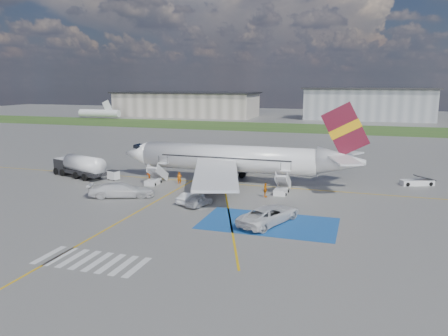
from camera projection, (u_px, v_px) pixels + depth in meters
The scene contains 22 objects.
ground at pixel (193, 205), 52.01m from camera, with size 400.00×400.00×0.00m, color #60605E.
grass_strip at pixel (302, 128), 140.81m from camera, with size 400.00×30.00×0.01m, color #2D4C1E.
taxiway_line_main at pixel (224, 183), 63.22m from camera, with size 120.00×0.20×0.01m, color gold.
taxiway_line_cross at pixel (111, 227), 44.15m from camera, with size 0.20×60.00×0.01m, color gold.
taxiway_line_diag at pixel (224, 183), 63.22m from camera, with size 0.20×60.00×0.01m, color gold.
staging_box at pixel (269, 223), 45.28m from camera, with size 14.00×8.00×0.01m, color #184C95.
crosswalk at pixel (91, 261), 35.72m from camera, with size 9.00×4.00×0.01m.
terminal_west at pixel (186, 105), 189.01m from camera, with size 60.00×22.00×10.00m, color gray.
terminal_centre at pixel (368, 104), 171.06m from camera, with size 48.00×18.00×12.00m, color gray.
airliner at pixel (238, 159), 63.99m from camera, with size 36.81×32.95×11.92m.
airstairs_fwd at pixel (154, 180), 62.86m from camera, with size 1.90×5.20×3.60m.
airstairs_aft at pixel (281, 189), 57.33m from camera, with size 1.90×5.20×3.60m.
fuel_tanker at pixel (80, 168), 67.25m from camera, with size 10.35×5.85×3.44m.
gpu_cart at pixel (113, 176), 65.40m from camera, with size 2.01×1.62×1.46m.
belt_loader at pixel (417, 182), 62.21m from camera, with size 5.00×3.18×1.45m.
car_silver_a at pixel (199, 201), 51.52m from camera, with size 1.57×3.91×1.33m, color #ADAFB4.
car_silver_b at pixel (191, 198), 52.87m from camera, with size 1.41×4.06×1.34m, color silver.
van_white_a at pixel (270, 212), 45.23m from camera, with size 2.99×6.49×2.43m, color silver.
van_white_b at pixel (121, 188), 55.52m from camera, with size 2.52×6.19×2.42m, color silver.
crew_fwd at pixel (179, 178), 62.67m from camera, with size 0.65×0.42×1.77m, color #DA630B.
crew_nose at pixel (148, 174), 65.56m from camera, with size 0.81×0.63×1.66m, color #F35D0C.
crew_aft at pixel (265, 190), 55.48m from camera, with size 1.08×0.45×1.85m, color orange.
Camera 1 is at (18.79, -46.68, 14.34)m, focal length 35.00 mm.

